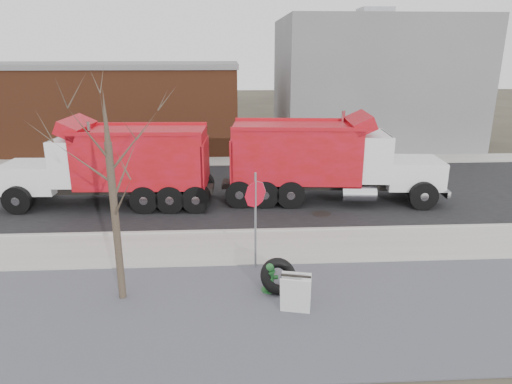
{
  "coord_description": "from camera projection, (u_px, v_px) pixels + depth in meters",
  "views": [
    {
      "loc": [
        -0.41,
        -12.98,
        5.99
      ],
      "look_at": [
        0.41,
        1.73,
        1.4
      ],
      "focal_mm": 32.0,
      "sensor_mm": 36.0,
      "label": 1
    }
  ],
  "objects": [
    {
      "name": "dump_truck_red_a",
      "position": [
        324.0,
        158.0,
        18.51
      ],
      "size": [
        8.95,
        3.15,
        3.58
      ],
      "rotation": [
        0.0,
        0.0,
        -0.09
      ],
      "color": "black",
      "rests_on": "ground"
    },
    {
      "name": "building_brick",
      "position": [
        80.0,
        105.0,
        29.06
      ],
      "size": [
        20.2,
        8.2,
        5.3
      ],
      "color": "brown",
      "rests_on": "ground"
    },
    {
      "name": "road",
      "position": [
        241.0,
        191.0,
        20.18
      ],
      "size": [
        60.0,
        9.4,
        0.02
      ],
      "primitive_type": "cube",
      "color": "black",
      "rests_on": "ground"
    },
    {
      "name": "sidewalk",
      "position": [
        246.0,
        247.0,
        14.41
      ],
      "size": [
        60.0,
        2.5,
        0.06
      ],
      "primitive_type": "cube",
      "color": "#9E9B93",
      "rests_on": "ground"
    },
    {
      "name": "bare_tree",
      "position": [
        111.0,
        172.0,
        10.55
      ],
      "size": [
        3.2,
        3.2,
        5.2
      ],
      "color": "#382D23",
      "rests_on": "ground"
    },
    {
      "name": "dump_truck_red_b",
      "position": [
        116.0,
        162.0,
        17.95
      ],
      "size": [
        8.29,
        2.7,
        3.49
      ],
      "rotation": [
        0.0,
        0.0,
        3.1
      ],
      "color": "black",
      "rests_on": "ground"
    },
    {
      "name": "building_grey",
      "position": [
        370.0,
        81.0,
        30.62
      ],
      "size": [
        12.0,
        10.0,
        8.0
      ],
      "color": "gray",
      "rests_on": "ground"
    },
    {
      "name": "far_sidewalk",
      "position": [
        239.0,
        161.0,
        25.61
      ],
      "size": [
        60.0,
        2.0,
        0.06
      ],
      "primitive_type": "cube",
      "color": "#9E9B93",
      "rests_on": "ground"
    },
    {
      "name": "curb",
      "position": [
        244.0,
        231.0,
        15.64
      ],
      "size": [
        60.0,
        0.15,
        0.11
      ],
      "primitive_type": "cube",
      "color": "#9E9B93",
      "rests_on": "ground"
    },
    {
      "name": "truck_tire",
      "position": [
        278.0,
        276.0,
        11.74
      ],
      "size": [
        1.17,
        1.06,
        0.94
      ],
      "color": "black",
      "rests_on": "ground"
    },
    {
      "name": "sandwich_board",
      "position": [
        296.0,
        294.0,
        10.71
      ],
      "size": [
        0.79,
        0.59,
        0.98
      ],
      "rotation": [
        0.0,
        0.0,
        -0.23
      ],
      "color": "silver",
      "rests_on": "ground"
    },
    {
      "name": "ground",
      "position": [
        246.0,
        252.0,
        14.18
      ],
      "size": [
        120.0,
        120.0,
        0.0
      ],
      "primitive_type": "plane",
      "color": "#383328",
      "rests_on": "ground"
    },
    {
      "name": "stop_sign",
      "position": [
        255.0,
        204.0,
        12.57
      ],
      "size": [
        0.61,
        0.51,
        2.83
      ],
      "rotation": [
        0.0,
        0.0,
        0.3
      ],
      "color": "gray",
      "rests_on": "ground"
    },
    {
      "name": "gravel_verge",
      "position": [
        251.0,
        313.0,
        10.84
      ],
      "size": [
        60.0,
        5.0,
        0.03
      ],
      "primitive_type": "cube",
      "color": "slate",
      "rests_on": "ground"
    },
    {
      "name": "fire_hydrant",
      "position": [
        270.0,
        279.0,
        11.74
      ],
      "size": [
        0.44,
        0.43,
        0.79
      ],
      "rotation": [
        0.0,
        0.0,
        -0.02
      ],
      "color": "#286B2E",
      "rests_on": "ground"
    }
  ]
}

